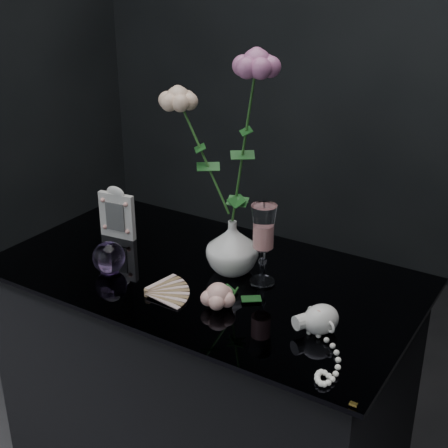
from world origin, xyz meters
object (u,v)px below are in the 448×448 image
Objects in this scene: vase at (232,247)px; loose_rose at (218,295)px; picture_frame at (117,212)px; paperweight at (109,257)px; pearl_jar at (321,318)px; wine_glass at (263,245)px.

vase is 0.18m from loose_rose.
picture_frame reaches higher than paperweight.
loose_rose is at bearing 0.42° from paperweight.
vase is at bearing -7.49° from picture_frame.
vase is at bearing -174.70° from pearl_jar.
wine_glass is 0.25m from pearl_jar.
vase reaches higher than loose_rose.
loose_rose is at bearing -100.93° from wine_glass.
wine_glass reaches higher than pearl_jar.
vase is 0.38m from picture_frame.
pearl_jar is (0.24, 0.03, 0.00)m from loose_rose.
wine_glass is 2.48× the size of paperweight.
pearl_jar is (0.68, -0.14, -0.04)m from picture_frame.
paperweight is at bearing -147.45° from pearl_jar.
wine_glass reaches higher than vase.
picture_frame is (-0.47, 0.02, -0.02)m from wine_glass.
paperweight is 0.47× the size of loose_rose.
wine_glass is 0.39m from paperweight.
wine_glass is 0.17m from loose_rose.
vase is at bearing 32.45° from paperweight.
paperweight is (-0.35, -0.15, -0.06)m from wine_glass.
wine_glass is (0.09, -0.01, 0.03)m from vase.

